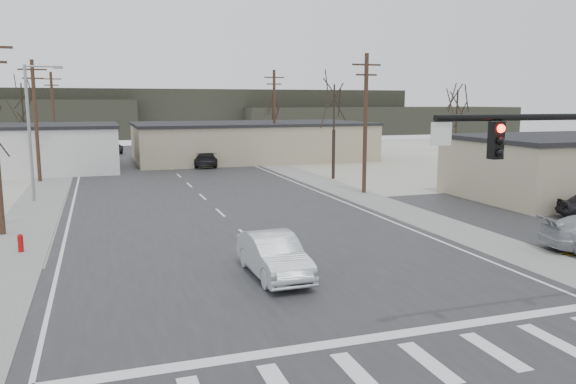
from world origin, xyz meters
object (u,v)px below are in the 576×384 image
at_px(sedan_crossing, 274,255).
at_px(fire_hydrant, 21,243).
at_px(car_far_a, 204,158).
at_px(car_far_b, 113,149).

bearing_deg(sedan_crossing, fire_hydrant, 143.39).
distance_m(fire_hydrant, car_far_a, 33.61).
bearing_deg(car_far_b, fire_hydrant, -78.19).
distance_m(sedan_crossing, car_far_b, 54.17).
distance_m(car_far_a, car_far_b, 18.59).
bearing_deg(car_far_a, fire_hydrant, 71.56).
xyz_separation_m(sedan_crossing, car_far_b, (-4.46, 53.98, -0.05)).
height_order(car_far_a, car_far_b, car_far_a).
bearing_deg(sedan_crossing, car_far_b, 93.60).
xyz_separation_m(sedan_crossing, car_far_a, (4.14, 37.50, 0.03)).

